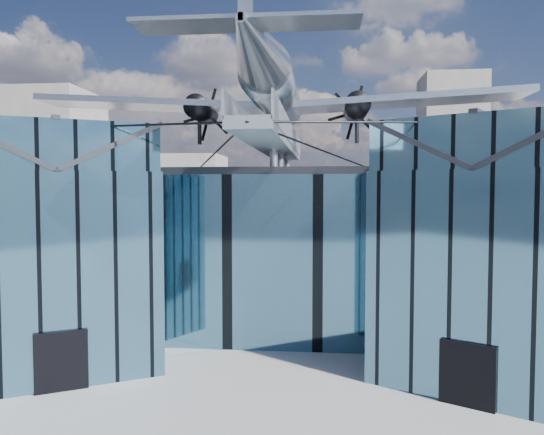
{
  "coord_description": "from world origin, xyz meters",
  "views": [
    {
      "loc": [
        2.77,
        -25.92,
        8.67
      ],
      "look_at": [
        0.0,
        2.0,
        7.2
      ],
      "focal_mm": 35.0,
      "sensor_mm": 36.0,
      "label": 1
    }
  ],
  "objects": [
    {
      "name": "ground_plane",
      "position": [
        0.0,
        0.0,
        0.0
      ],
      "size": [
        120.0,
        120.0,
        0.0
      ],
      "primitive_type": "plane",
      "color": "gray"
    },
    {
      "name": "museum",
      "position": [
        0.0,
        5.82,
        5.54
      ],
      "size": [
        32.88,
        24.5,
        17.6
      ],
      "color": "teal",
      "rests_on": "ground"
    },
    {
      "name": "bg_towers",
      "position": [
        1.45,
        50.49,
        10.01
      ],
      "size": [
        77.0,
        24.5,
        26.0
      ],
      "color": "gray",
      "rests_on": "ground"
    },
    {
      "name": "tree_side_w",
      "position": [
        -19.44,
        9.69,
        3.24
      ],
      "size": [
        3.58,
        3.58,
        4.79
      ],
      "rotation": [
        0.0,
        0.0,
        -0.19
      ],
      "color": "#342114",
      "rests_on": "ground"
    }
  ]
}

